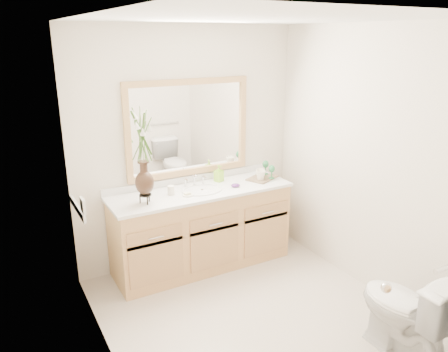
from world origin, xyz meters
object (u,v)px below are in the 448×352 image
flower_vase (142,144)px  soap_bottle (219,174)px  tray (262,178)px  toilet (406,312)px  tumbler (171,190)px

flower_vase → soap_bottle: size_ratio=5.25×
tray → toilet: bearing=-115.5°
flower_vase → tray: size_ratio=2.51×
flower_vase → tray: bearing=3.4°
soap_bottle → flower_vase: bearing=175.0°
flower_vase → soap_bottle: flower_vase is taller
tray → flower_vase: bearing=158.7°
tumbler → tray: tumbler is taller
toilet → tray: 1.99m
toilet → soap_bottle: soap_bottle is taller
toilet → flower_vase: flower_vase is taller
tumbler → flower_vase: bearing=-161.5°
tumbler → soap_bottle: soap_bottle is taller
toilet → tumbler: (-1.01, 1.95, 0.51)m
flower_vase → tumbler: bearing=18.5°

